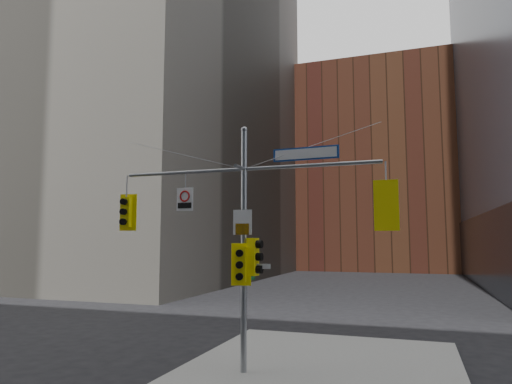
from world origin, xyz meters
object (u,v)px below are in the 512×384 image
Objects in this scene: traffic_light_west_arm at (126,212)px; signal_assembly at (244,222)px; traffic_light_pole_side at (254,257)px; street_sign_blade at (305,154)px; regulatory_sign_arm at (185,199)px; traffic_light_east_arm at (387,206)px; traffic_light_pole_front at (240,265)px.

signal_assembly is at bearing -8.79° from traffic_light_west_arm.
street_sign_blade is (1.55, 0.00, 2.94)m from traffic_light_pole_side.
regulatory_sign_arm is (-1.95, -0.02, 0.76)m from signal_assembly.
regulatory_sign_arm reaches higher than traffic_light_pole_side.
regulatory_sign_arm is at bearing 1.25° from traffic_light_east_arm.
traffic_light_east_arm is 4.00m from traffic_light_pole_side.
regulatory_sign_arm is at bearing 159.35° from traffic_light_pole_front.
traffic_light_west_arm is 4.64m from traffic_light_pole_side.
street_sign_blade is at bearing 0.11° from signal_assembly.
signal_assembly is 5.95× the size of traffic_light_east_arm.
traffic_light_west_arm is at bearing 162.66° from traffic_light_pole_front.
signal_assembly is at bearing 95.84° from traffic_light_pole_side.
traffic_light_pole_front is at bearing -169.65° from street_sign_blade.
signal_assembly is at bearing 1.06° from traffic_light_east_arm.
signal_assembly is 4.09m from traffic_light_east_arm.
street_sign_blade is at bearing -8.70° from traffic_light_west_arm.
traffic_light_east_arm is 2.69m from street_sign_blade.
traffic_light_pole_side is 0.56× the size of street_sign_blade.
traffic_light_pole_side is (-3.75, 0.00, -1.39)m from traffic_light_east_arm.
street_sign_blade reaches higher than traffic_light_pole_front.
traffic_light_pole_front is at bearing 4.81° from traffic_light_east_arm.
street_sign_blade is at bearing 4.07° from regulatory_sign_arm.
traffic_light_pole_front is at bearing -12.52° from traffic_light_west_arm.
signal_assembly is 4.15× the size of street_sign_blade.
street_sign_blade is 4.01m from regulatory_sign_arm.
traffic_light_west_arm is 2.18m from regulatory_sign_arm.
traffic_light_pole_side reaches higher than traffic_light_pole_front.
traffic_light_pole_side is 0.89× the size of traffic_light_pole_front.
traffic_light_west_arm is 1.66× the size of regulatory_sign_arm.
traffic_light_east_arm is (4.07, 0.00, 0.38)m from signal_assembly.
traffic_light_west_arm is at bearing 95.22° from traffic_light_pole_side.
traffic_light_pole_side is 3.33m from street_sign_blade.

